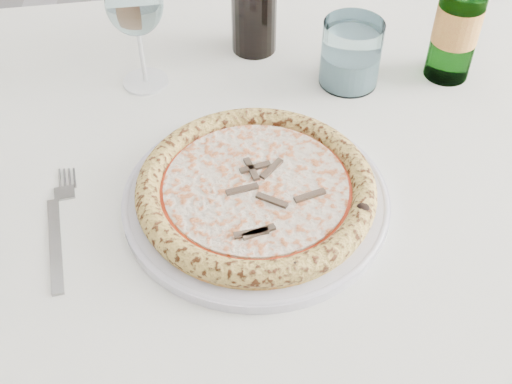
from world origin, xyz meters
TOP-DOWN VIEW (x-y plane):
  - dining_table at (-0.17, 0.06)m, footprint 1.57×1.01m
  - chair_far at (-0.23, 0.84)m, footprint 0.54×0.54m
  - plate at (-0.17, -0.04)m, footprint 0.33×0.33m
  - pizza at (-0.17, -0.04)m, footprint 0.30×0.30m
  - fork at (-0.41, -0.07)m, footprint 0.04×0.21m
  - wine_glass at (-0.31, 0.23)m, footprint 0.08×0.08m
  - tumbler at (-0.01, 0.20)m, footprint 0.09×0.09m
  - beer_bottle at (0.15, 0.21)m, footprint 0.07×0.07m

SIDE VIEW (x-z plane):
  - chair_far at x=-0.23m, z-range 0.07..1.00m
  - dining_table at x=-0.17m, z-range 0.29..1.05m
  - fork at x=-0.41m, z-range 0.76..0.76m
  - plate at x=-0.17m, z-range 0.76..0.77m
  - pizza at x=-0.17m, z-range 0.77..0.80m
  - tumbler at x=-0.01m, z-range 0.75..0.85m
  - beer_bottle at x=0.15m, z-range 0.73..0.99m
  - wine_glass at x=-0.31m, z-range 0.80..0.98m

